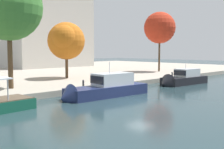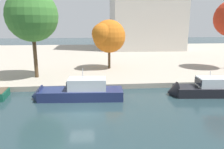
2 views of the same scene
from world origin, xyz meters
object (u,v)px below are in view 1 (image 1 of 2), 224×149
motor_yacht_2 (182,80)px  tree_2 (160,28)px  mooring_bollard_0 (183,72)px  mooring_bollard_1 (83,83)px  motor_yacht_1 (104,90)px  tree_0 (65,40)px  tree_1 (8,7)px  mooring_bollard_2 (172,74)px

motor_yacht_2 → tree_2: 18.28m
mooring_bollard_0 → mooring_bollard_1: bearing=-179.9°
motor_yacht_1 → mooring_bollard_1: size_ratio=13.85×
motor_yacht_1 → tree_0: bearing=-105.6°
motor_yacht_2 → tree_2: tree_2 is taller
motor_yacht_1 → tree_0: (4.85, 14.00, 5.88)m
motor_yacht_1 → tree_2: bearing=-152.6°
motor_yacht_1 → mooring_bollard_1: 4.20m
mooring_bollard_1 → tree_0: tree_0 is taller
motor_yacht_2 → motor_yacht_1: bearing=4.4°
motor_yacht_2 → tree_1: tree_1 is taller
tree_0 → tree_1: bearing=-155.6°
mooring_bollard_2 → tree_1: size_ratio=0.06×
motor_yacht_1 → mooring_bollard_1: bearing=-93.0°
motor_yacht_1 → tree_1: (-6.48, 8.85, 9.15)m
tree_0 → tree_1: 12.87m
tree_2 → mooring_bollard_0: bearing=-113.4°
mooring_bollard_2 → motor_yacht_1: bearing=-168.6°
motor_yacht_2 → mooring_bollard_1: 15.68m
mooring_bollard_1 → tree_2: 28.18m
motor_yacht_2 → mooring_bollard_2: size_ratio=12.51×
motor_yacht_1 → mooring_bollard_0: motor_yacht_1 is taller
mooring_bollard_0 → mooring_bollard_1: (-22.58, -0.05, -0.00)m
motor_yacht_1 → motor_yacht_2: bearing=-177.1°
motor_yacht_1 → mooring_bollard_2: (19.03, 3.83, 0.41)m
mooring_bollard_1 → tree_2: bearing=16.2°
motor_yacht_2 → mooring_bollard_1: motor_yacht_2 is taller
motor_yacht_2 → mooring_bollard_2: motor_yacht_2 is taller
mooring_bollard_1 → tree_2: (25.81, 7.52, 8.44)m
motor_yacht_1 → tree_1: tree_1 is taller
motor_yacht_2 → mooring_bollard_2: 5.31m
mooring_bollard_0 → tree_1: bearing=171.0°
tree_0 → mooring_bollard_2: bearing=-35.6°
tree_2 → mooring_bollard_1: bearing=-163.8°
tree_0 → tree_2: tree_2 is taller
motor_yacht_1 → tree_1: 14.29m
motor_yacht_1 → mooring_bollard_2: size_ratio=15.00×
tree_0 → tree_1: size_ratio=0.67×
mooring_bollard_1 → tree_0: 12.07m
tree_2 → mooring_bollard_2: bearing=-132.8°
motor_yacht_1 → mooring_bollard_0: size_ratio=13.75×
motor_yacht_1 → motor_yacht_2: (15.55, -0.16, -0.01)m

